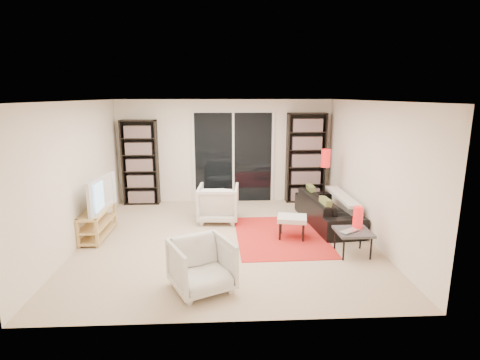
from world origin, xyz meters
name	(u,v)px	position (x,y,z in m)	size (l,w,h in m)	color
floor	(227,239)	(0.00, 0.00, 0.00)	(5.00, 5.00, 0.00)	beige
wall_back	(225,151)	(0.00, 2.50, 1.20)	(5.00, 0.02, 2.40)	white
wall_front	(230,220)	(0.00, -2.50, 1.20)	(5.00, 0.02, 2.40)	white
wall_left	(77,174)	(-2.50, 0.00, 1.20)	(0.02, 5.00, 2.40)	white
wall_right	(370,171)	(2.50, 0.00, 1.20)	(0.02, 5.00, 2.40)	white
ceiling	(226,101)	(0.00, 0.00, 2.40)	(5.00, 5.00, 0.02)	white
sliding_door	(233,158)	(0.20, 2.46, 1.05)	(1.92, 0.08, 2.16)	white
bookshelf_left	(140,163)	(-1.95, 2.33, 0.98)	(0.80, 0.30, 1.95)	black
bookshelf_right	(306,158)	(1.90, 2.33, 1.05)	(0.90, 0.30, 2.10)	black
tv_stand	(98,222)	(-2.31, 0.24, 0.26)	(0.37, 1.15, 0.50)	#E7C073
tv	(96,193)	(-2.29, 0.24, 0.80)	(1.04, 0.14, 0.60)	black
rug	(280,236)	(0.97, 0.08, 0.01)	(1.58, 2.13, 0.01)	red
sofa	(328,210)	(2.00, 0.70, 0.29)	(1.97, 0.77, 0.57)	black
armchair_back	(218,203)	(-0.15, 1.00, 0.37)	(0.79, 0.81, 0.74)	silver
armchair_front	(202,266)	(-0.35, -1.76, 0.34)	(0.72, 0.74, 0.68)	silver
ottoman	(292,220)	(1.16, -0.01, 0.34)	(0.58, 0.51, 0.40)	silver
side_table	(353,233)	(1.99, -0.76, 0.36)	(0.54, 0.54, 0.40)	#414145
laptop	(352,232)	(1.94, -0.86, 0.41)	(0.33, 0.22, 0.03)	silver
table_lamp	(358,217)	(2.10, -0.64, 0.58)	(0.16, 0.16, 0.35)	red
floor_lamp	(325,165)	(2.10, 1.38, 1.06)	(0.21, 0.21, 1.39)	black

